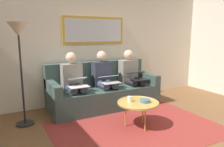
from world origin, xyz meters
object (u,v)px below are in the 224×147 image
object	(u,v)px
laptop_black	(137,76)
cup	(130,99)
framed_mirror	(94,30)
person_right	(73,81)
laptop_white	(77,82)
bowl	(145,101)
person_left	(131,75)
laptop_silver	(110,79)
couch	(103,91)
standing_lamp	(19,41)
person_middle	(104,78)
coffee_table	(138,103)

from	to	relation	value
laptop_black	cup	bearing A→B (deg)	49.51
laptop_black	framed_mirror	bearing A→B (deg)	-47.58
person_right	laptop_white	xyz separation A→B (m)	(0.00, 0.24, 0.02)
laptop_white	bowl	bearing A→B (deg)	128.52
person_left	laptop_black	xyz separation A→B (m)	(-0.00, 0.24, 0.02)
laptop_black	laptop_silver	distance (m)	0.64
laptop_silver	couch	bearing A→B (deg)	-90.00
laptop_white	standing_lamp	xyz separation A→B (m)	(0.91, -0.04, 0.75)
framed_mirror	laptop_white	bearing A→B (deg)	47.33
person_left	person_middle	world-z (taller)	same
couch	laptop_white	size ratio (longest dim) A/B	6.20
framed_mirror	laptop_black	size ratio (longest dim) A/B	3.80
framed_mirror	coffee_table	xyz separation A→B (m)	(-0.04, 1.61, -1.15)
laptop_black	person_right	size ratio (longest dim) A/B	0.32
person_right	standing_lamp	bearing A→B (deg)	12.33
cup	laptop_white	world-z (taller)	laptop_white
person_left	laptop_silver	distance (m)	0.69
person_left	standing_lamp	world-z (taller)	standing_lamp
couch	cup	distance (m)	1.15
couch	standing_lamp	world-z (taller)	standing_lamp
laptop_silver	cup	bearing A→B (deg)	85.30
laptop_white	framed_mirror	bearing A→B (deg)	-132.67
coffee_table	person_left	size ratio (longest dim) A/B	0.58
person_left	person_right	xyz separation A→B (m)	(1.28, 0.00, 0.00)
laptop_silver	standing_lamp	world-z (taller)	standing_lamp
laptop_silver	standing_lamp	size ratio (longest dim) A/B	0.21
laptop_black	person_right	world-z (taller)	person_right
laptop_silver	person_right	distance (m)	0.69
couch	person_left	world-z (taller)	person_left
framed_mirror	couch	bearing A→B (deg)	90.00
bowl	laptop_white	world-z (taller)	laptop_white
laptop_white	standing_lamp	bearing A→B (deg)	-2.41
person_middle	person_right	distance (m)	0.64
couch	laptop_black	size ratio (longest dim) A/B	6.08
framed_mirror	bowl	bearing A→B (deg)	94.57
framed_mirror	laptop_black	bearing A→B (deg)	132.42
laptop_silver	standing_lamp	distance (m)	1.72
couch	coffee_table	bearing A→B (deg)	91.95
person_left	standing_lamp	distance (m)	2.33
laptop_silver	person_right	size ratio (longest dim) A/B	0.31
laptop_white	person_middle	bearing A→B (deg)	-159.66
person_middle	person_right	xyz separation A→B (m)	(0.64, 0.00, 0.00)
laptop_black	laptop_silver	bearing A→B (deg)	0.67
person_middle	cup	bearing A→B (deg)	86.39
coffee_table	cup	size ratio (longest dim) A/B	7.30
bowl	laptop_white	size ratio (longest dim) A/B	0.46
couch	person_left	xyz separation A→B (m)	(-0.64, 0.07, 0.30)
couch	person_right	distance (m)	0.71
laptop_black	person_left	bearing A→B (deg)	-90.00
person_left	person_middle	distance (m)	0.64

